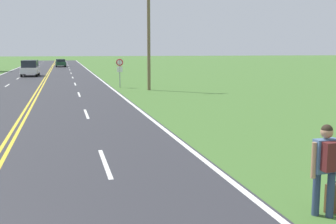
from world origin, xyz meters
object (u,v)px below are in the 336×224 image
Objects in this scene: hitchhiker_person at (327,161)px; car_dark_green_sedan_mid_near at (61,63)px; traffic_sign at (120,66)px; car_white_suv_approaching at (30,68)px.

car_dark_green_sedan_mid_near is (-4.90, 71.45, -0.33)m from hitchhiker_person.
hitchhiker_person is at bearing -89.78° from traffic_sign.
traffic_sign is at bearing -152.83° from car_white_suv_approaching.
hitchhiker_person is 0.36× the size of car_dark_green_sedan_mid_near.
traffic_sign reaches higher than car_dark_green_sedan_mid_near.
hitchhiker_person is at bearing -167.72° from car_white_suv_approaching.
car_white_suv_approaching reaches higher than car_dark_green_sedan_mid_near.
hitchhiker_person is 0.74× the size of traffic_sign.
car_dark_green_sedan_mid_near is at bearing 96.21° from traffic_sign.
car_white_suv_approaching is (-8.18, 44.44, -0.08)m from hitchhiker_person.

